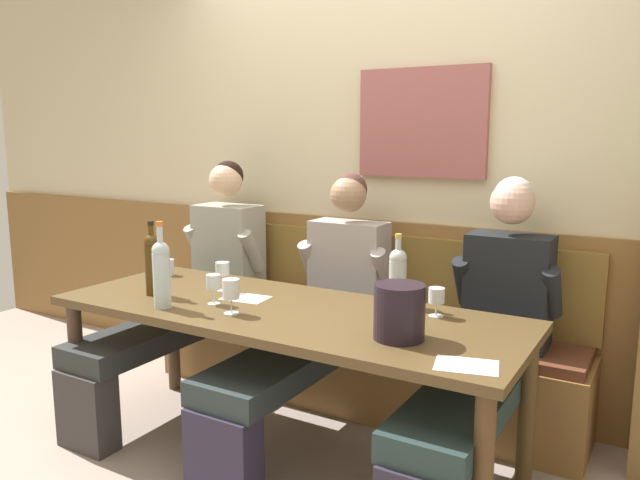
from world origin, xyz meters
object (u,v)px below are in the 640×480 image
object	(u,v)px
wine_bottle_green_tall	(152,262)
person_center_right_seat	(314,313)
dining_table	(284,325)
wine_bottle_amber_mid	(398,275)
wine_glass_center_front	(231,291)
wine_glass_left_end	(436,296)
person_left_seat	(193,284)
wine_bottle_clear_water	(161,272)
ice_bucket	(400,312)
water_tumbler_right	(169,267)
wall_bench	(355,354)
wine_glass_mid_right	(223,270)
wine_glass_near_bucket	(213,284)
person_right_seat	(487,336)

from	to	relation	value
wine_bottle_green_tall	person_center_right_seat	bearing A→B (deg)	34.71
dining_table	wine_bottle_amber_mid	xyz separation A→B (m)	(0.42, 0.30, 0.22)
wine_glass_center_front	wine_glass_left_end	bearing A→B (deg)	28.03
person_left_seat	person_center_right_seat	bearing A→B (deg)	-2.89
dining_table	wine_bottle_clear_water	bearing A→B (deg)	-150.60
person_center_right_seat	ice_bucket	distance (m)	0.81
person_left_seat	water_tumbler_right	xyz separation A→B (m)	(-0.04, -0.14, 0.12)
wall_bench	dining_table	xyz separation A→B (m)	(0.00, -0.70, 0.36)
wine_glass_mid_right	person_left_seat	bearing A→B (deg)	149.15
water_tumbler_right	wine_glass_center_front	bearing A→B (deg)	-28.19
wall_bench	wine_bottle_amber_mid	xyz separation A→B (m)	(0.42, -0.40, 0.58)
wine_bottle_clear_water	wine_glass_near_bucket	world-z (taller)	wine_bottle_clear_water
person_center_right_seat	ice_bucket	world-z (taller)	person_center_right_seat
wine_glass_left_end	wine_glass_center_front	size ratio (longest dim) A/B	0.81
ice_bucket	wine_glass_left_end	xyz separation A→B (m)	(0.02, 0.35, -0.02)
dining_table	wine_bottle_amber_mid	distance (m)	0.56
dining_table	wine_glass_near_bucket	bearing A→B (deg)	-160.40
wine_glass_mid_right	wine_glass_left_end	xyz separation A→B (m)	(1.06, 0.12, -0.02)
person_right_seat	wine_bottle_green_tall	size ratio (longest dim) A/B	3.60
wine_bottle_clear_water	wine_glass_near_bucket	bearing A→B (deg)	43.70
wine_bottle_green_tall	wine_glass_near_bucket	distance (m)	0.37
wine_glass_mid_right	water_tumbler_right	distance (m)	0.50
dining_table	person_center_right_seat	bearing A→B (deg)	96.14
person_left_seat	wine_glass_left_end	xyz separation A→B (m)	(1.50, -0.14, 0.16)
wine_glass_near_bucket	wine_bottle_amber_mid	bearing A→B (deg)	29.28
wine_bottle_amber_mid	wine_glass_center_front	world-z (taller)	wine_bottle_amber_mid
person_left_seat	wine_bottle_amber_mid	world-z (taller)	person_left_seat
wine_bottle_amber_mid	wine_bottle_green_tall	world-z (taller)	wine_bottle_green_tall
wall_bench	wine_glass_near_bucket	distance (m)	1.02
wine_glass_mid_right	wine_glass_center_front	bearing A→B (deg)	-45.51
wine_bottle_clear_water	wine_glass_near_bucket	size ratio (longest dim) A/B	2.81
person_left_seat	wine_bottle_amber_mid	xyz separation A→B (m)	(1.28, -0.06, 0.22)
wine_bottle_green_tall	wall_bench	bearing A→B (deg)	50.75
person_center_right_seat	person_right_seat	xyz separation A→B (m)	(0.86, 0.02, 0.02)
person_right_seat	wine_glass_mid_right	size ratio (longest dim) A/B	8.94
person_left_seat	person_right_seat	size ratio (longest dim) A/B	1.03
wine_bottle_amber_mid	wine_glass_center_front	xyz separation A→B (m)	(-0.56, -0.49, -0.04)
wine_bottle_green_tall	ice_bucket	bearing A→B (deg)	0.09
ice_bucket	wine_bottle_amber_mid	xyz separation A→B (m)	(-0.19, 0.42, 0.04)
wall_bench	wine_bottle_clear_water	bearing A→B (deg)	-116.08
wine_bottle_green_tall	wine_glass_left_end	distance (m)	1.35
ice_bucket	water_tumbler_right	world-z (taller)	ice_bucket
person_right_seat	wine_glass_left_end	world-z (taller)	person_right_seat
wine_bottle_clear_water	wine_bottle_green_tall	size ratio (longest dim) A/B	1.08
person_right_seat	wine_glass_mid_right	xyz separation A→B (m)	(-1.25, -0.24, 0.20)
wine_bottle_clear_water	wine_glass_center_front	size ratio (longest dim) A/B	2.53
wine_bottle_green_tall	water_tumbler_right	bearing A→B (deg)	124.27
person_right_seat	wine_glass_center_front	size ratio (longest dim) A/B	8.41
wine_bottle_green_tall	wine_glass_mid_right	distance (m)	0.34
dining_table	wine_glass_mid_right	size ratio (longest dim) A/B	14.89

